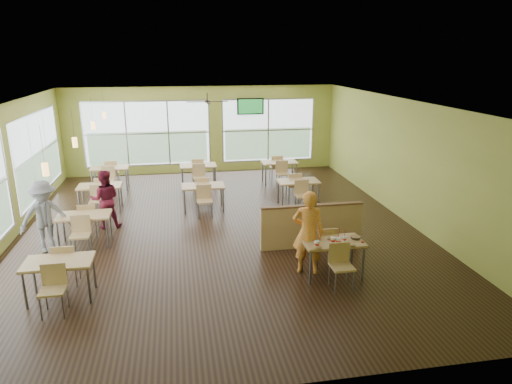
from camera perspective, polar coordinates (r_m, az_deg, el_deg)
room at (r=11.40m, az=-4.80°, el=2.98°), size 12.00×12.04×3.20m
window_bays at (r=14.48m, az=-16.49°, el=4.84°), size 9.24×10.24×2.38m
main_table at (r=9.33m, az=9.58°, el=-6.73°), size 1.22×1.52×0.87m
half_wall_divider at (r=10.64m, az=6.97°, el=-4.21°), size 2.40×0.14×1.04m
dining_tables at (r=13.26m, az=-9.92°, el=0.45°), size 6.92×8.72×0.87m
pendant_lights at (r=12.05m, az=-20.66°, el=6.87°), size 0.11×7.31×0.86m
ceiling_fan at (r=14.12m, az=-6.11°, el=11.19°), size 1.25×1.25×0.29m
tv_backwall at (r=17.25m, az=-0.70°, el=10.66°), size 1.00×0.07×0.60m
man_plaid at (r=9.30m, az=6.53°, el=-5.03°), size 0.74×0.59×1.76m
patron_maroon at (r=12.30m, az=-18.35°, el=-0.85°), size 0.78×0.62×1.52m
patron_grey at (r=11.29m, az=-24.92°, el=-2.80°), size 1.23×1.00×1.66m
cup_blue at (r=8.92m, az=7.61°, el=-6.44°), size 0.10×0.10×0.34m
cup_yellow at (r=9.12m, az=9.61°, el=-5.97°), size 0.10×0.10×0.37m
cup_red_near at (r=9.12m, az=10.27°, el=-6.01°), size 0.10×0.10×0.37m
cup_red_far at (r=9.27m, az=11.01°, el=-5.77°), size 0.08×0.08×0.30m
food_basket at (r=9.47m, az=12.33°, el=-5.56°), size 0.21×0.21×0.05m
ketchup_cup at (r=9.32m, az=13.17°, el=-6.09°), size 0.06×0.06×0.02m
wrapper_left at (r=8.90m, az=7.71°, el=-6.86°), size 0.17×0.15×0.04m
wrapper_mid at (r=9.35m, az=9.42°, el=-5.72°), size 0.21×0.20×0.05m
wrapper_right at (r=9.11m, az=11.95°, el=-6.52°), size 0.16×0.14×0.03m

